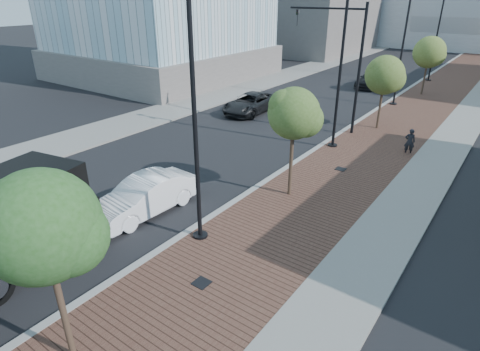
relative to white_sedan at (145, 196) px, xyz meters
The scene contains 22 objects.
sidewalk 30.48m from the white_sedan, 78.54° to the left, with size 7.00×140.00×0.12m, color #4C2D23.
concrete_strip 31.13m from the white_sedan, 73.66° to the left, with size 2.40×140.00×0.13m, color slate.
curb 29.98m from the white_sedan, 85.11° to the left, with size 0.30×140.00×0.14m, color gray.
west_sidewalk 31.64m from the white_sedan, 109.28° to the left, with size 4.00×140.00×0.12m, color slate.
white_sedan is the anchor object (origin of this frame).
dark_car_mid 16.07m from the white_sedan, 108.66° to the left, with size 2.45×5.32×1.48m, color black.
dark_car_far 29.75m from the white_sedan, 91.46° to the left, with size 2.04×5.02×1.46m, color black.
pedestrian 15.14m from the white_sedan, 61.94° to the left, with size 0.56×0.37×1.55m, color black.
streetlight_1 4.68m from the white_sedan, ahead, with size 1.44×0.56×9.21m.
streetlight_2 12.92m from the white_sedan, 75.10° to the left, with size 1.72×0.56×9.28m.
streetlight_3 24.32m from the white_sedan, 82.73° to the left, with size 1.44×0.56×9.21m.
streetlight_4 36.23m from the white_sedan, 84.97° to the left, with size 1.72×0.56×9.28m.
traffic_mast 15.61m from the white_sedan, 81.37° to the left, with size 5.09×0.20×8.00m.
tree_0 8.07m from the white_sedan, 55.50° to the right, with size 2.55×2.53×5.24m.
tree_1 7.15m from the white_sedan, 49.31° to the left, with size 2.27×2.21×5.00m.
tree_2 17.63m from the white_sedan, 76.03° to the left, with size 2.52×2.49×4.90m.
tree_3 29.34m from the white_sedan, 81.72° to the left, with size 2.70×2.70×5.13m.
tower_podium 30.63m from the white_sedan, 134.45° to the left, with size 19.00×19.00×3.00m, color #665F5C.
convention_center 75.05m from the white_sedan, 89.57° to the left, with size 50.00×30.00×50.00m.
commercial_block_nw 52.99m from the white_sedan, 109.28° to the left, with size 14.00×20.00×10.00m, color #655E5B.
utility_cover_1 5.44m from the white_sedan, 23.34° to the right, with size 0.50×0.50×0.02m, color black.
utility_cover_2 10.17m from the white_sedan, 60.79° to the left, with size 0.50×0.50×0.02m, color black.
Camera 1 is at (9.25, 0.66, 8.51)m, focal length 29.69 mm.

